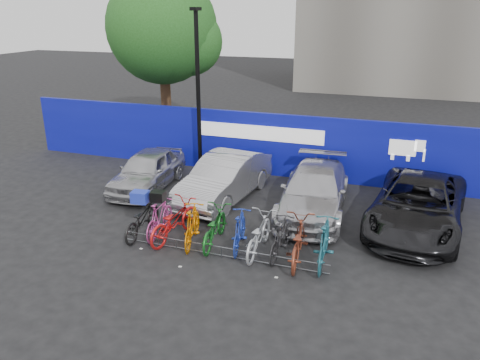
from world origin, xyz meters
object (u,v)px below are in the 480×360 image
at_px(car_0, 147,170).
at_px(bike_5, 240,231).
at_px(car_1, 225,178).
at_px(bike_7, 281,238).
at_px(car_3, 418,205).
at_px(bike_9, 324,243).
at_px(bike_rack, 221,251).
at_px(bike_2, 174,221).
at_px(car_2, 314,191).
at_px(bike_1, 160,218).
at_px(lamppost, 198,89).
at_px(bike_6, 258,234).
at_px(bike_3, 192,225).
at_px(bike_4, 214,227).
at_px(tree, 167,31).
at_px(bike_0, 142,219).
at_px(bike_8, 297,241).

height_order(car_0, bike_5, car_0).
distance_m(car_1, bike_7, 4.21).
xyz_separation_m(car_3, bike_9, (-2.21, -2.92, -0.14)).
bearing_deg(bike_rack, bike_5, 64.52).
relative_size(car_3, bike_2, 2.54).
relative_size(bike_rack, bike_5, 3.23).
relative_size(car_0, car_2, 0.83).
relative_size(bike_1, bike_7, 1.00).
bearing_deg(bike_9, lamppost, -45.91).
bearing_deg(car_3, car_0, -174.83).
height_order(lamppost, car_3, lamppost).
relative_size(car_2, bike_6, 2.44).
height_order(car_2, car_3, car_3).
relative_size(bike_3, bike_4, 0.93).
height_order(tree, car_2, tree).
height_order(bike_2, bike_3, bike_2).
bearing_deg(bike_3, bike_6, 171.08).
bearing_deg(bike_0, car_1, -112.64).
bearing_deg(bike_0, car_0, -64.79).
xyz_separation_m(bike_3, bike_8, (2.89, 0.03, 0.01)).
relative_size(car_1, car_3, 0.85).
relative_size(tree, bike_0, 4.11).
bearing_deg(bike_7, bike_rack, 24.26).
bearing_deg(bike_3, car_1, -97.16).
xyz_separation_m(bike_3, bike_5, (1.30, 0.17, -0.02)).
bearing_deg(car_1, bike_rack, -63.02).
distance_m(car_2, car_3, 3.05).
relative_size(bike_4, bike_9, 0.98).
bearing_deg(bike_4, tree, -62.47).
bearing_deg(tree, bike_2, -62.94).
bearing_deg(bike_3, car_3, -165.00).
height_order(bike_1, bike_3, bike_3).
distance_m(bike_4, bike_8, 2.33).
xyz_separation_m(bike_1, bike_7, (3.53, -0.06, 0.00)).
bearing_deg(lamppost, bike_9, -43.64).
xyz_separation_m(bike_2, bike_8, (3.49, -0.08, 0.00)).
relative_size(car_0, bike_6, 2.02).
bearing_deg(car_3, bike_5, -140.29).
distance_m(lamppost, bike_7, 7.65).
height_order(car_3, bike_1, car_3).
bearing_deg(car_1, car_0, -173.13).
height_order(bike_6, bike_8, bike_8).
xyz_separation_m(car_2, bike_3, (-2.72, -3.20, -0.16)).
relative_size(bike_3, bike_8, 0.86).
xyz_separation_m(car_2, bike_4, (-2.15, -3.03, -0.19)).
relative_size(car_0, bike_5, 2.31).
distance_m(bike_1, bike_2, 0.50).
bearing_deg(bike_7, bike_0, 4.32).
bearing_deg(lamppost, bike_2, -73.74).
height_order(bike_2, bike_4, bike_2).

